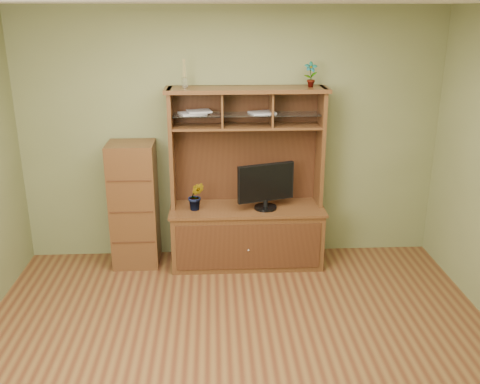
{
  "coord_description": "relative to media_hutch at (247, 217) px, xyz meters",
  "views": [
    {
      "loc": [
        -0.19,
        -3.62,
        2.66
      ],
      "look_at": [
        0.06,
        1.2,
        0.99
      ],
      "focal_mm": 40.0,
      "sensor_mm": 36.0,
      "label": 1
    }
  ],
  "objects": [
    {
      "name": "magazines",
      "position": [
        -0.3,
        0.08,
        1.13
      ],
      "size": [
        1.02,
        0.27,
        0.04
      ],
      "color": "#BCBCC1",
      "rests_on": "media_hutch"
    },
    {
      "name": "top_plant",
      "position": [
        0.64,
        0.08,
        1.5
      ],
      "size": [
        0.14,
        0.1,
        0.25
      ],
      "primitive_type": "imported",
      "rotation": [
        0.0,
        0.0,
        -0.04
      ],
      "color": "#2E6A25",
      "rests_on": "media_hutch"
    },
    {
      "name": "reed_diffuser",
      "position": [
        -0.62,
        0.08,
        1.49
      ],
      "size": [
        0.06,
        0.06,
        0.28
      ],
      "color": "silver",
      "rests_on": "media_hutch"
    },
    {
      "name": "orchid_plant",
      "position": [
        -0.54,
        -0.08,
        0.28
      ],
      "size": [
        0.18,
        0.15,
        0.31
      ],
      "primitive_type": "imported",
      "rotation": [
        0.0,
        0.0,
        -0.07
      ],
      "color": "#2D5B1F",
      "rests_on": "media_hutch"
    },
    {
      "name": "media_hutch",
      "position": [
        0.0,
        0.0,
        0.0
      ],
      "size": [
        1.66,
        0.61,
        1.9
      ],
      "color": "#4A2B15",
      "rests_on": "room"
    },
    {
      "name": "side_cabinet",
      "position": [
        -1.2,
        0.03,
        0.15
      ],
      "size": [
        0.48,
        0.44,
        1.35
      ],
      "color": "#4A2B15",
      "rests_on": "room"
    },
    {
      "name": "room",
      "position": [
        -0.16,
        -1.73,
        0.83
      ],
      "size": [
        4.54,
        4.04,
        2.74
      ],
      "color": "#4F2816",
      "rests_on": "ground"
    },
    {
      "name": "monitor",
      "position": [
        0.19,
        -0.08,
        0.39
      ],
      "size": [
        0.6,
        0.24,
        0.49
      ],
      "rotation": [
        0.0,
        0.0,
        0.31
      ],
      "color": "black",
      "rests_on": "media_hutch"
    }
  ]
}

